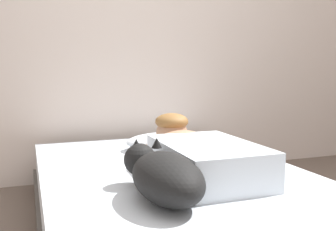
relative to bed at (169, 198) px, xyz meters
The scene contains 7 objects.
back_wall 1.58m from the bed, 79.26° to the left, with size 4.68×0.12×2.50m.
bed is the anchor object (origin of this frame).
pillow 0.55m from the bed, 73.52° to the left, with size 0.52×0.32×0.11m, color silver.
person_lying 0.32m from the bed, 49.23° to the right, with size 0.43×0.92×0.27m.
dog 0.57m from the bed, 113.04° to the right, with size 0.26×0.57×0.21m.
coffee_cup 0.46m from the bed, 70.04° to the left, with size 0.12×0.09×0.07m.
cell_phone 0.17m from the bed, 74.36° to the left, with size 0.07×0.14×0.01m, color black.
Camera 1 is at (-0.92, -1.34, 0.87)m, focal length 41.32 mm.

